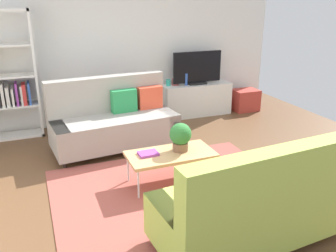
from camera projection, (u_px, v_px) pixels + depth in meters
The scene contains 14 objects.
ground_plane at pixel (171, 182), 4.69m from camera, with size 7.68×7.68×0.00m, color brown.
wall_far at pixel (115, 44), 6.65m from camera, with size 6.40×0.12×2.90m, color white.
area_rug at pixel (173, 190), 4.48m from camera, with size 2.90×2.20×0.01m, color #9E4C42.
couch_beige at pixel (114, 120), 5.64m from camera, with size 1.97×1.02×1.10m.
couch_green at pixel (256, 204), 3.38m from camera, with size 1.96×0.98×1.10m.
coffee_table at pixel (171, 155), 4.54m from camera, with size 1.10×0.56×0.42m.
tv_console at pixel (196, 99), 7.25m from camera, with size 1.40×0.44×0.64m, color silver.
tv at pixel (197, 68), 7.02m from camera, with size 1.00×0.20×0.64m.
storage_trunk at pixel (245, 100), 7.57m from camera, with size 0.52×0.40×0.44m, color #B2382D.
potted_plant at pixel (180, 136), 4.54m from camera, with size 0.28×0.28×0.37m.
table_book_0 at pixel (148, 154), 4.48m from camera, with size 0.24×0.18×0.03m, color purple.
vase_0 at pixel (168, 83), 6.97m from camera, with size 0.09×0.09×0.12m, color #33B29E.
vase_1 at pixel (175, 82), 7.02m from camera, with size 0.13×0.13×0.13m, color #B24C4C.
bottle_0 at pixel (186, 79), 6.99m from camera, with size 0.05×0.05×0.23m, color #3359B2.
Camera 1 is at (-1.55, -3.86, 2.28)m, focal length 38.52 mm.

